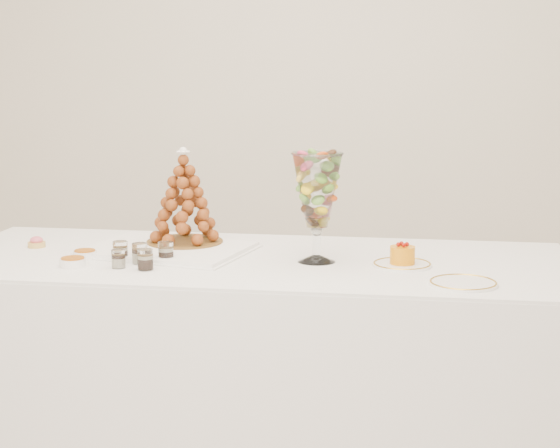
# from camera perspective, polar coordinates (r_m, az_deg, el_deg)

# --- Properties ---
(buffet_table) EXTENTS (2.19, 0.89, 0.83)m
(buffet_table) POSITION_cam_1_polar(r_m,az_deg,el_deg) (3.38, -1.60, -9.00)
(buffet_table) COLOR white
(buffet_table) RESTS_ON ground
(lace_tray) EXTENTS (0.62, 0.51, 0.02)m
(lace_tray) POSITION_cam_1_polar(r_m,az_deg,el_deg) (3.39, -6.87, -1.55)
(lace_tray) COLOR white
(lace_tray) RESTS_ON buffet_table
(macaron_vase) EXTENTS (0.17, 0.17, 0.37)m
(macaron_vase) POSITION_cam_1_polar(r_m,az_deg,el_deg) (3.17, 2.27, 1.98)
(macaron_vase) COLOR white
(macaron_vase) RESTS_ON buffet_table
(cake_plate) EXTENTS (0.20, 0.20, 0.01)m
(cake_plate) POSITION_cam_1_polar(r_m,az_deg,el_deg) (3.17, 7.45, -2.48)
(cake_plate) COLOR white
(cake_plate) RESTS_ON buffet_table
(spare_plate) EXTENTS (0.21, 0.21, 0.01)m
(spare_plate) POSITION_cam_1_polar(r_m,az_deg,el_deg) (2.95, 11.10, -3.57)
(spare_plate) COLOR white
(spare_plate) RESTS_ON buffet_table
(pink_tart) EXTENTS (0.06, 0.06, 0.04)m
(pink_tart) POSITION_cam_1_polar(r_m,az_deg,el_deg) (3.56, -14.62, -1.10)
(pink_tart) COLOR tan
(pink_tart) RESTS_ON buffet_table
(verrine_a) EXTENTS (0.06, 0.06, 0.07)m
(verrine_a) POSITION_cam_1_polar(r_m,az_deg,el_deg) (3.26, -9.71, -1.64)
(verrine_a) COLOR white
(verrine_a) RESTS_ON buffet_table
(verrine_b) EXTENTS (0.06, 0.06, 0.07)m
(verrine_b) POSITION_cam_1_polar(r_m,az_deg,el_deg) (3.21, -8.55, -1.78)
(verrine_b) COLOR white
(verrine_b) RESTS_ON buffet_table
(verrine_c) EXTENTS (0.06, 0.06, 0.07)m
(verrine_c) POSITION_cam_1_polar(r_m,az_deg,el_deg) (3.22, -6.97, -1.71)
(verrine_c) COLOR white
(verrine_c) RESTS_ON buffet_table
(verrine_d) EXTENTS (0.05, 0.05, 0.06)m
(verrine_d) POSITION_cam_1_polar(r_m,az_deg,el_deg) (3.16, -9.82, -2.10)
(verrine_d) COLOR white
(verrine_d) RESTS_ON buffet_table
(verrine_e) EXTENTS (0.06, 0.06, 0.07)m
(verrine_e) POSITION_cam_1_polar(r_m,az_deg,el_deg) (3.12, -8.21, -2.16)
(verrine_e) COLOR white
(verrine_e) RESTS_ON buffet_table
(ramekin_back) EXTENTS (0.08, 0.08, 0.03)m
(ramekin_back) POSITION_cam_1_polar(r_m,az_deg,el_deg) (3.33, -11.81, -1.84)
(ramekin_back) COLOR white
(ramekin_back) RESTS_ON buffet_table
(ramekin_front) EXTENTS (0.09, 0.09, 0.03)m
(ramekin_front) POSITION_cam_1_polar(r_m,az_deg,el_deg) (3.21, -12.52, -2.31)
(ramekin_front) COLOR white
(ramekin_front) RESTS_ON buffet_table
(croquembouche) EXTENTS (0.28, 0.28, 0.35)m
(croquembouche) POSITION_cam_1_polar(r_m,az_deg,el_deg) (3.44, -5.87, 1.68)
(croquembouche) COLOR brown
(croquembouche) RESTS_ON lace_tray
(mousse_cake) EXTENTS (0.08, 0.08, 0.07)m
(mousse_cake) POSITION_cam_1_polar(r_m,az_deg,el_deg) (3.16, 7.47, -1.87)
(mousse_cake) COLOR orange
(mousse_cake) RESTS_ON cake_plate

